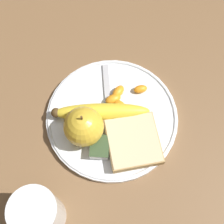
% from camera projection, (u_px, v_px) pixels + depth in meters
% --- Properties ---
extents(ground_plane, '(3.00, 3.00, 0.00)m').
position_uv_depth(ground_plane, '(112.00, 118.00, 0.62)').
color(ground_plane, brown).
extents(plate, '(0.26, 0.26, 0.01)m').
position_uv_depth(plate, '(112.00, 117.00, 0.61)').
color(plate, silver).
rests_on(plate, ground_plane).
extents(juice_glass, '(0.08, 0.08, 0.10)m').
position_uv_depth(juice_glass, '(39.00, 214.00, 0.50)').
color(juice_glass, silver).
rests_on(juice_glass, ground_plane).
extents(apple, '(0.07, 0.07, 0.08)m').
position_uv_depth(apple, '(84.00, 127.00, 0.56)').
color(apple, gold).
rests_on(apple, plate).
extents(banana, '(0.05, 0.19, 0.03)m').
position_uv_depth(banana, '(100.00, 112.00, 0.59)').
color(banana, yellow).
rests_on(banana, plate).
extents(bread_slice, '(0.12, 0.12, 0.02)m').
position_uv_depth(bread_slice, '(133.00, 142.00, 0.58)').
color(bread_slice, '#AB8751').
rests_on(bread_slice, plate).
extents(fork, '(0.19, 0.05, 0.00)m').
position_uv_depth(fork, '(109.00, 114.00, 0.61)').
color(fork, '#B2B2B7').
rests_on(fork, plate).
extents(jam_packet, '(0.04, 0.04, 0.02)m').
position_uv_depth(jam_packet, '(100.00, 147.00, 0.57)').
color(jam_packet, silver).
rests_on(jam_packet, plate).
extents(orange_segment_0, '(0.03, 0.04, 0.02)m').
position_uv_depth(orange_segment_0, '(114.00, 99.00, 0.61)').
color(orange_segment_0, orange).
rests_on(orange_segment_0, plate).
extents(orange_segment_1, '(0.02, 0.03, 0.02)m').
position_uv_depth(orange_segment_1, '(140.00, 89.00, 0.63)').
color(orange_segment_1, orange).
rests_on(orange_segment_1, plate).
extents(orange_segment_2, '(0.04, 0.03, 0.02)m').
position_uv_depth(orange_segment_2, '(118.00, 92.00, 0.62)').
color(orange_segment_2, orange).
rests_on(orange_segment_2, plate).
extents(orange_segment_3, '(0.03, 0.03, 0.02)m').
position_uv_depth(orange_segment_3, '(142.00, 123.00, 0.59)').
color(orange_segment_3, orange).
rests_on(orange_segment_3, plate).
extents(orange_segment_4, '(0.03, 0.03, 0.02)m').
position_uv_depth(orange_segment_4, '(115.00, 112.00, 0.60)').
color(orange_segment_4, orange).
rests_on(orange_segment_4, plate).
extents(orange_segment_5, '(0.04, 0.04, 0.02)m').
position_uv_depth(orange_segment_5, '(120.00, 106.00, 0.61)').
color(orange_segment_5, orange).
rests_on(orange_segment_5, plate).
extents(orange_segment_6, '(0.03, 0.04, 0.02)m').
position_uv_depth(orange_segment_6, '(131.00, 110.00, 0.61)').
color(orange_segment_6, orange).
rests_on(orange_segment_6, plate).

